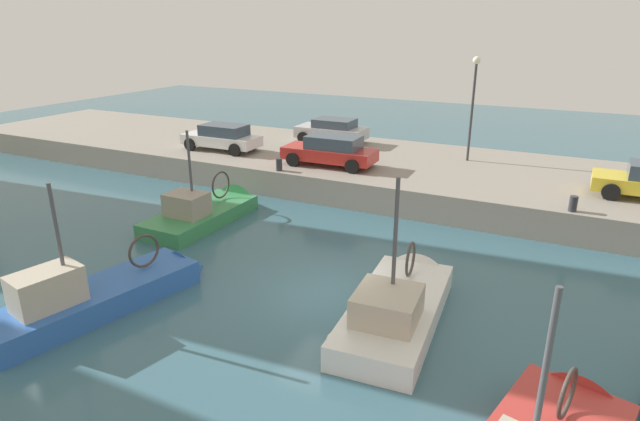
# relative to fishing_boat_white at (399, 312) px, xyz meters

# --- Properties ---
(water_surface) EXTENTS (80.00, 80.00, 0.00)m
(water_surface) POSITION_rel_fishing_boat_white_xyz_m (0.21, 2.22, -0.12)
(water_surface) COLOR #386070
(water_surface) RESTS_ON ground
(quay_wall) EXTENTS (9.00, 56.00, 1.20)m
(quay_wall) POSITION_rel_fishing_boat_white_xyz_m (11.71, 2.22, 0.48)
(quay_wall) COLOR gray
(quay_wall) RESTS_ON ground
(fishing_boat_white) EXTENTS (6.22, 2.51, 5.08)m
(fishing_boat_white) POSITION_rel_fishing_boat_white_xyz_m (0.00, 0.00, 0.00)
(fishing_boat_white) COLOR white
(fishing_boat_white) RESTS_ON ground
(fishing_boat_green) EXTENTS (5.77, 2.38, 4.69)m
(fishing_boat_green) POSITION_rel_fishing_boat_white_xyz_m (3.70, 9.26, -0.00)
(fishing_boat_green) COLOR #388951
(fishing_boat_green) RESTS_ON ground
(fishing_boat_blue) EXTENTS (6.72, 2.99, 4.59)m
(fishing_boat_blue) POSITION_rel_fishing_boat_white_xyz_m (-3.13, 7.47, 0.02)
(fishing_boat_blue) COLOR #2D60B7
(fishing_boat_blue) RESTS_ON ground
(parked_car_red) EXTENTS (1.98, 4.35, 1.40)m
(parked_car_red) POSITION_rel_fishing_boat_white_xyz_m (9.38, 6.54, 1.79)
(parked_car_red) COLOR red
(parked_car_red) RESTS_ON quay_wall
(parked_car_silver) EXTENTS (1.99, 3.84, 1.32)m
(parked_car_silver) POSITION_rel_fishing_boat_white_xyz_m (13.86, 8.59, 1.77)
(parked_car_silver) COLOR #B7B7BC
(parked_car_silver) RESTS_ON quay_wall
(parked_car_white) EXTENTS (1.86, 4.12, 1.34)m
(parked_car_white) POSITION_rel_fishing_boat_white_xyz_m (9.69, 12.89, 1.76)
(parked_car_white) COLOR silver
(parked_car_white) RESTS_ON quay_wall
(mooring_bollard_south) EXTENTS (0.28, 0.28, 0.55)m
(mooring_bollard_south) POSITION_rel_fishing_boat_white_xyz_m (7.56, -3.78, 1.35)
(mooring_bollard_south) COLOR #2D2D33
(mooring_bollard_south) RESTS_ON quay_wall
(mooring_bollard_mid) EXTENTS (0.28, 0.28, 0.55)m
(mooring_bollard_mid) POSITION_rel_fishing_boat_white_xyz_m (7.56, 8.22, 1.35)
(mooring_bollard_mid) COLOR #2D2D33
(mooring_bollard_mid) RESTS_ON quay_wall
(quay_streetlamp) EXTENTS (0.36, 0.36, 4.83)m
(quay_streetlamp) POSITION_rel_fishing_boat_white_xyz_m (13.21, 1.08, 4.33)
(quay_streetlamp) COLOR #38383D
(quay_streetlamp) RESTS_ON quay_wall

